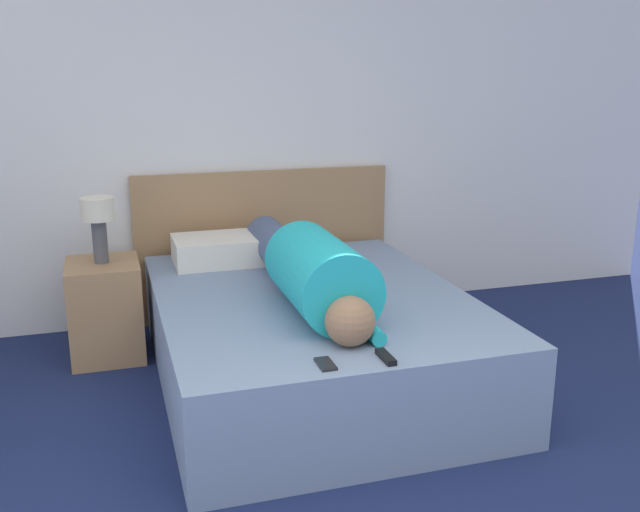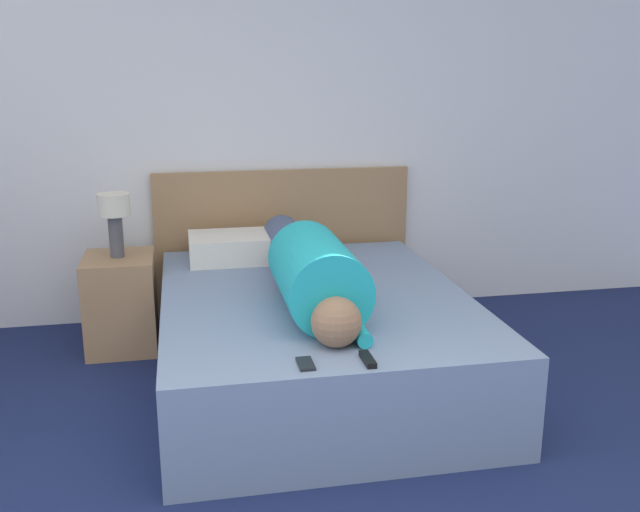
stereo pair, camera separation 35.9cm
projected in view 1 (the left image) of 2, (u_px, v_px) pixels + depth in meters
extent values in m
cube|color=white|center=(248.00, 124.00, 4.68)|extent=(6.34, 0.06, 2.60)
cube|color=#7589A8|center=(312.00, 337.00, 3.87)|extent=(1.61, 2.08, 0.49)
cube|color=#A37A51|center=(265.00, 244.00, 4.84)|extent=(1.73, 0.04, 1.00)
cube|color=#A37A51|center=(106.00, 310.00, 4.18)|extent=(0.41, 0.47, 0.57)
cylinder|color=#4C4C51|center=(100.00, 241.00, 4.07)|extent=(0.08, 0.08, 0.25)
cylinder|color=beige|center=(97.00, 209.00, 4.03)|extent=(0.19, 0.19, 0.13)
sphere|color=#936B4C|center=(350.00, 321.00, 3.08)|extent=(0.22, 0.22, 0.22)
cylinder|color=#1EADB7|center=(321.00, 275.00, 3.46)|extent=(0.39, 0.73, 0.39)
cylinder|color=#47567A|center=(281.00, 250.00, 4.22)|extent=(0.24, 0.87, 0.24)
cylinder|color=#1EADB7|center=(371.00, 331.00, 3.18)|extent=(0.07, 0.22, 0.07)
cube|color=silver|center=(223.00, 249.00, 4.40)|extent=(0.60, 0.40, 0.16)
cube|color=black|center=(386.00, 357.00, 2.95)|extent=(0.04, 0.15, 0.02)
cube|color=black|center=(325.00, 364.00, 2.90)|extent=(0.06, 0.13, 0.01)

